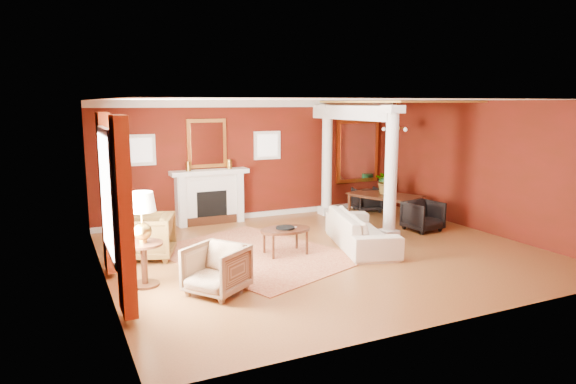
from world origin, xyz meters
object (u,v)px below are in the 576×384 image
sofa (361,224)px  armchair_leopard (148,235)px  armchair_stripe (216,267)px  coffee_table (285,231)px  side_table (142,223)px  dining_table (385,199)px

sofa → armchair_leopard: bearing=92.2°
armchair_stripe → coffee_table: size_ratio=0.83×
armchair_leopard → side_table: size_ratio=0.61×
coffee_table → sofa: bearing=-5.7°
armchair_stripe → side_table: 1.36m
armchair_leopard → sofa: bearing=97.1°
side_table → coffee_table: bearing=12.7°
coffee_table → dining_table: 3.97m
armchair_stripe → side_table: size_ratio=0.54×
sofa → armchair_stripe: (-3.39, -1.25, -0.05)m
dining_table → armchair_stripe: bearing=97.4°
armchair_leopard → dining_table: bearing=120.0°
sofa → coffee_table: (-1.59, 0.16, -0.00)m
coffee_table → dining_table: dining_table is taller
sofa → coffee_table: sofa is taller
side_table → sofa: bearing=6.0°
dining_table → sofa: bearing=111.3°
side_table → dining_table: size_ratio=0.88×
side_table → dining_table: bearing=20.9°
armchair_leopard → armchair_stripe: armchair_leopard is taller
coffee_table → side_table: 2.84m
armchair_leopard → dining_table: dining_table is taller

